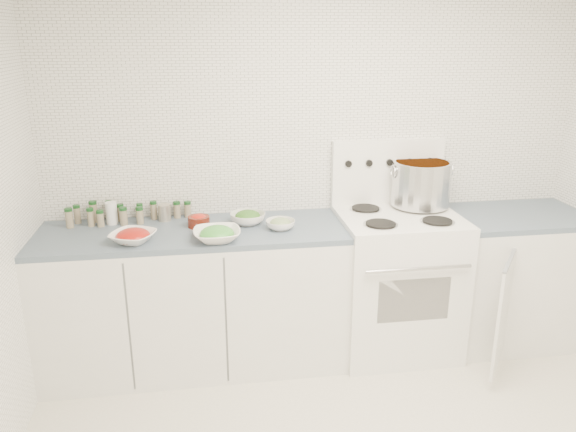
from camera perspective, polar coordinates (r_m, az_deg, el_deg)
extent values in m
cube|color=white|center=(3.72, 2.88, 5.93)|extent=(3.50, 0.02, 2.50)
cube|color=white|center=(3.62, -9.34, -8.42)|extent=(1.85, 0.62, 0.86)
cube|color=#49576D|center=(3.44, -9.72, -1.69)|extent=(1.85, 0.62, 0.03)
cube|color=white|center=(3.79, 10.89, -6.77)|extent=(0.76, 0.65, 0.92)
cube|color=black|center=(3.51, 12.65, -8.30)|extent=(0.45, 0.01, 0.28)
cylinder|color=silver|center=(3.38, 13.15, -5.26)|extent=(0.65, 0.02, 0.02)
cube|color=white|center=(3.62, 11.32, -0.06)|extent=(0.76, 0.65, 0.01)
cube|color=white|center=(3.83, 10.05, 4.44)|extent=(0.76, 0.06, 0.43)
cylinder|color=silver|center=(3.42, 9.39, -0.86)|extent=(0.21, 0.21, 0.01)
cylinder|color=black|center=(3.42, 9.39, -0.77)|extent=(0.18, 0.18, 0.01)
cylinder|color=silver|center=(3.55, 14.93, -0.56)|extent=(0.21, 0.21, 0.01)
cylinder|color=black|center=(3.54, 14.94, -0.47)|extent=(0.18, 0.18, 0.01)
cylinder|color=silver|center=(3.71, 7.89, 0.72)|extent=(0.21, 0.21, 0.01)
cylinder|color=black|center=(3.71, 7.89, 0.80)|extent=(0.18, 0.18, 0.01)
cylinder|color=silver|center=(3.83, 13.07, 0.95)|extent=(0.21, 0.21, 0.01)
cylinder|color=black|center=(3.82, 13.08, 1.03)|extent=(0.18, 0.18, 0.01)
cylinder|color=black|center=(3.70, 6.15, 5.30)|extent=(0.04, 0.02, 0.04)
cylinder|color=black|center=(3.74, 8.24, 5.35)|extent=(0.04, 0.02, 0.04)
cylinder|color=black|center=(3.78, 10.28, 5.39)|extent=(0.04, 0.02, 0.04)
cylinder|color=black|center=(3.83, 12.27, 5.42)|extent=(0.04, 0.02, 0.04)
cylinder|color=black|center=(3.88, 14.21, 5.45)|extent=(0.04, 0.02, 0.04)
cube|color=white|center=(4.15, 21.66, -5.94)|extent=(0.89, 0.62, 0.86)
cube|color=#49576D|center=(4.00, 22.40, -0.03)|extent=(0.89, 0.62, 0.03)
cube|color=white|center=(3.64, 20.97, -9.34)|extent=(0.26, 0.33, 0.70)
cylinder|color=silver|center=(3.79, 13.35, 3.24)|extent=(0.38, 0.38, 0.29)
cylinder|color=orange|center=(3.76, 13.49, 5.16)|extent=(0.34, 0.34, 0.03)
torus|color=silver|center=(3.70, 10.63, 4.46)|extent=(0.01, 0.09, 0.09)
torus|color=silver|center=(3.85, 16.15, 4.57)|extent=(0.01, 0.09, 0.09)
imported|color=white|center=(3.30, -15.47, -2.09)|extent=(0.32, 0.32, 0.06)
ellipsoid|color=#AD1C0E|center=(3.30, -15.49, -1.88)|extent=(0.18, 0.18, 0.08)
imported|color=white|center=(3.23, -7.23, -1.93)|extent=(0.28, 0.28, 0.07)
ellipsoid|color=#388A2D|center=(3.23, -7.24, -1.70)|extent=(0.19, 0.19, 0.09)
imported|color=white|center=(3.50, -4.11, -0.24)|extent=(0.25, 0.25, 0.07)
ellipsoid|color=#1F5418|center=(3.50, -4.11, 0.04)|extent=(0.16, 0.16, 0.07)
imported|color=white|center=(3.40, -0.78, -0.88)|extent=(0.20, 0.20, 0.06)
ellipsoid|color=#2F5522|center=(3.39, -0.78, -0.65)|extent=(0.13, 0.13, 0.06)
cylinder|color=#57190E|center=(3.48, -9.04, -0.56)|extent=(0.13, 0.13, 0.07)
ellipsoid|color=red|center=(3.47, -9.06, -0.19)|extent=(0.10, 0.10, 0.05)
cylinder|color=white|center=(3.64, -17.49, 0.28)|extent=(0.08, 0.08, 0.14)
cylinder|color=#B6AB9A|center=(3.63, -12.43, 0.34)|extent=(0.08, 0.08, 0.10)
cylinder|color=gray|center=(3.73, -20.61, 0.04)|extent=(0.04, 0.04, 0.10)
cylinder|color=#123F17|center=(3.72, -20.71, 0.91)|extent=(0.04, 0.04, 0.02)
cylinder|color=gray|center=(3.71, -19.13, 0.27)|extent=(0.05, 0.05, 0.12)
cylinder|color=#123F17|center=(3.70, -19.24, 1.28)|extent=(0.05, 0.05, 0.02)
cylinder|color=gray|center=(3.71, -17.69, 0.37)|extent=(0.04, 0.04, 0.11)
cylinder|color=#123F17|center=(3.69, -17.79, 1.34)|extent=(0.04, 0.04, 0.02)
cylinder|color=gray|center=(3.70, -16.63, 0.21)|extent=(0.04, 0.04, 0.09)
cylinder|color=#123F17|center=(3.68, -16.70, 1.03)|extent=(0.04, 0.04, 0.02)
cylinder|color=gray|center=(3.69, -14.79, 0.31)|extent=(0.04, 0.04, 0.09)
cylinder|color=#123F17|center=(3.68, -14.86, 1.09)|extent=(0.04, 0.04, 0.02)
cylinder|color=gray|center=(3.67, -13.47, 0.44)|extent=(0.04, 0.04, 0.10)
cylinder|color=#123F17|center=(3.66, -13.54, 1.33)|extent=(0.04, 0.04, 0.02)
cylinder|color=gray|center=(3.67, -11.20, 0.50)|extent=(0.04, 0.04, 0.09)
cylinder|color=#123F17|center=(3.66, -11.25, 1.31)|extent=(0.05, 0.05, 0.02)
cylinder|color=gray|center=(3.67, -10.15, 0.54)|extent=(0.04, 0.04, 0.09)
cylinder|color=#123F17|center=(3.66, -10.19, 1.33)|extent=(0.04, 0.04, 0.02)
cylinder|color=gray|center=(3.66, -21.33, -0.33)|extent=(0.05, 0.05, 0.11)
cylinder|color=#123F17|center=(3.65, -21.44, 0.60)|extent=(0.05, 0.05, 0.02)
cylinder|color=gray|center=(3.65, -19.40, -0.25)|extent=(0.04, 0.04, 0.10)
cylinder|color=#123F17|center=(3.63, -19.49, 0.62)|extent=(0.04, 0.04, 0.02)
cylinder|color=gray|center=(3.62, -18.51, -0.37)|extent=(0.04, 0.04, 0.09)
cylinder|color=#123F17|center=(3.61, -18.59, 0.41)|extent=(0.04, 0.04, 0.02)
cylinder|color=gray|center=(3.61, -16.35, -0.16)|extent=(0.05, 0.05, 0.10)
cylinder|color=#123F17|center=(3.59, -16.43, 0.71)|extent=(0.05, 0.05, 0.02)
cylinder|color=gray|center=(3.61, -14.81, -0.09)|extent=(0.04, 0.04, 0.09)
cylinder|color=#123F17|center=(3.59, -14.88, 0.73)|extent=(0.05, 0.05, 0.02)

